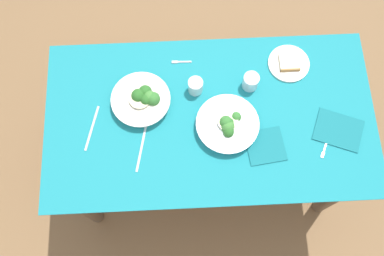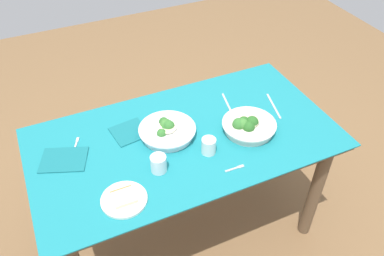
% 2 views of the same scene
% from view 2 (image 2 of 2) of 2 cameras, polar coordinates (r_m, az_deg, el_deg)
% --- Properties ---
extents(ground_plane, '(6.00, 6.00, 0.00)m').
position_cam_2_polar(ground_plane, '(2.52, -0.84, -14.22)').
color(ground_plane, brown).
extents(dining_table, '(1.50, 0.81, 0.76)m').
position_cam_2_polar(dining_table, '(2.02, -1.02, -3.92)').
color(dining_table, '#197A84').
rests_on(dining_table, ground_plane).
extents(broccoli_bowl_far, '(0.27, 0.27, 0.09)m').
position_cam_2_polar(broccoli_bowl_far, '(1.97, 8.08, 0.31)').
color(broccoli_bowl_far, silver).
rests_on(broccoli_bowl_far, dining_table).
extents(broccoli_bowl_near, '(0.28, 0.28, 0.09)m').
position_cam_2_polar(broccoli_bowl_near, '(1.93, -3.62, -0.37)').
color(broccoli_bowl_near, white).
rests_on(broccoli_bowl_near, dining_table).
extents(bread_side_plate, '(0.19, 0.19, 0.03)m').
position_cam_2_polar(bread_side_plate, '(1.69, -9.80, -10.04)').
color(bread_side_plate, silver).
rests_on(bread_side_plate, dining_table).
extents(water_glass_center, '(0.07, 0.07, 0.08)m').
position_cam_2_polar(water_glass_center, '(1.83, 2.42, -2.60)').
color(water_glass_center, silver).
rests_on(water_glass_center, dining_table).
extents(water_glass_side, '(0.07, 0.07, 0.08)m').
position_cam_2_polar(water_glass_side, '(1.76, -4.85, -5.14)').
color(water_glass_side, silver).
rests_on(water_glass_side, dining_table).
extents(fork_by_far_bowl, '(0.09, 0.01, 0.00)m').
position_cam_2_polar(fork_by_far_bowl, '(1.80, 6.30, -5.79)').
color(fork_by_far_bowl, '#B7B7BC').
rests_on(fork_by_far_bowl, dining_table).
extents(fork_by_near_bowl, '(0.05, 0.09, 0.00)m').
position_cam_2_polar(fork_by_near_bowl, '(1.98, -16.38, -2.19)').
color(fork_by_near_bowl, '#B7B7BC').
rests_on(fork_by_near_bowl, dining_table).
extents(table_knife_left, '(0.06, 0.21, 0.00)m').
position_cam_2_polar(table_knife_left, '(2.17, 11.70, 3.14)').
color(table_knife_left, '#B7B7BC').
rests_on(table_knife_left, dining_table).
extents(table_knife_right, '(0.05, 0.21, 0.00)m').
position_cam_2_polar(table_knife_right, '(2.13, 5.22, 3.29)').
color(table_knife_right, '#B7B7BC').
rests_on(table_knife_right, dining_table).
extents(napkin_folded_upper, '(0.25, 0.22, 0.01)m').
position_cam_2_polar(napkin_folded_upper, '(1.91, -18.02, -4.37)').
color(napkin_folded_upper, '#156870').
rests_on(napkin_folded_upper, dining_table).
extents(napkin_folded_lower, '(0.18, 0.18, 0.01)m').
position_cam_2_polar(napkin_folded_lower, '(1.98, -9.01, -0.56)').
color(napkin_folded_lower, '#156870').
rests_on(napkin_folded_lower, dining_table).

